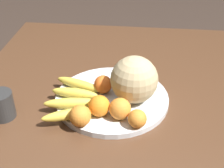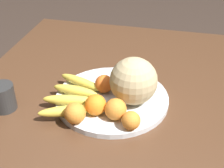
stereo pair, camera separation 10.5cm
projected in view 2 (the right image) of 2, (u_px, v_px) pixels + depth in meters
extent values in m
cube|color=#4C301E|center=(129.00, 104.00, 1.10)|extent=(1.26, 1.19, 0.04)
cube|color=#4C301E|center=(59.00, 88.00, 1.85)|extent=(0.07, 0.07, 0.70)
cylinder|color=silver|center=(112.00, 98.00, 1.08)|extent=(0.39, 0.39, 0.02)
torus|color=navy|center=(112.00, 97.00, 1.08)|extent=(0.39, 0.39, 0.01)
sphere|color=tan|center=(134.00, 81.00, 1.01)|extent=(0.16, 0.16, 0.16)
sphere|color=brown|center=(98.00, 98.00, 1.03)|extent=(0.03, 0.03, 0.03)
ellipsoid|color=gold|center=(81.00, 82.00, 1.11)|extent=(0.09, 0.18, 0.03)
ellipsoid|color=gold|center=(75.00, 91.00, 1.07)|extent=(0.05, 0.16, 0.04)
ellipsoid|color=gold|center=(70.00, 100.00, 1.02)|extent=(0.06, 0.19, 0.04)
ellipsoid|color=gold|center=(66.00, 111.00, 0.98)|extent=(0.10, 0.18, 0.03)
sphere|color=orange|center=(96.00, 105.00, 0.98)|extent=(0.07, 0.07, 0.07)
sphere|color=orange|center=(104.00, 84.00, 1.08)|extent=(0.06, 0.06, 0.06)
sphere|color=orange|center=(116.00, 109.00, 0.96)|extent=(0.07, 0.07, 0.07)
sphere|color=orange|center=(131.00, 120.00, 0.92)|extent=(0.06, 0.06, 0.06)
sphere|color=orange|center=(75.00, 113.00, 0.94)|extent=(0.07, 0.07, 0.07)
cylinder|color=#2D2D2D|center=(3.00, 97.00, 1.02)|extent=(0.08, 0.08, 0.09)
torus|color=#2D2D2D|center=(7.00, 89.00, 1.06)|extent=(0.06, 0.02, 0.06)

